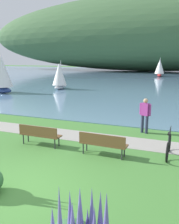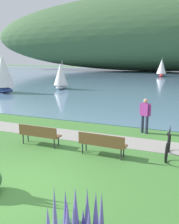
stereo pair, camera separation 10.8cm
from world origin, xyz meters
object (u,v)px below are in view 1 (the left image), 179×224
object	(u,v)px
park_bench_near_camera	(103,143)
sailboat_far_off	(160,68)
bicycle_leaning_near_bench	(169,146)
person_at_shoreline	(145,113)
sailboat_nearest_to_shore	(59,76)
sailboat_toward_hillside	(1,73)
park_bench_further_along	(40,134)

from	to	relation	value
park_bench_near_camera	sailboat_far_off	world-z (taller)	sailboat_far_off
park_bench_near_camera	bicycle_leaning_near_bench	world-z (taller)	bicycle_leaning_near_bench
park_bench_near_camera	person_at_shoreline	xyz separation A→B (m)	(0.98, 3.49, 0.46)
sailboat_nearest_to_shore	sailboat_toward_hillside	distance (m)	6.44
sailboat_toward_hillside	sailboat_nearest_to_shore	bearing A→B (deg)	50.35
park_bench_near_camera	park_bench_further_along	distance (m)	2.80
sailboat_toward_hillside	park_bench_further_along	bearing A→B (deg)	-44.34
park_bench_near_camera	sailboat_far_off	xyz separation A→B (m)	(-2.37, 42.41, 1.26)
park_bench_near_camera	person_at_shoreline	size ratio (longest dim) A/B	1.06
park_bench_near_camera	park_bench_further_along	xyz separation A→B (m)	(-2.80, 0.08, 0.00)
sailboat_nearest_to_shore	person_at_shoreline	bearing A→B (deg)	-48.52
person_at_shoreline	sailboat_toward_hillside	xyz separation A→B (m)	(-16.10, 8.63, 1.09)
bicycle_leaning_near_bench	person_at_shoreline	size ratio (longest dim) A/B	1.04
sailboat_nearest_to_shore	sailboat_far_off	size ratio (longest dim) A/B	0.89
park_bench_further_along	person_at_shoreline	distance (m)	5.11
park_bench_near_camera	sailboat_nearest_to_shore	bearing A→B (deg)	122.86
sailboat_toward_hillside	park_bench_near_camera	bearing A→B (deg)	-38.72
park_bench_further_along	bicycle_leaning_near_bench	xyz separation A→B (m)	(5.09, 0.75, -0.12)
sailboat_nearest_to_shore	sailboat_far_off	xyz separation A→B (m)	(8.65, 25.35, 0.19)
park_bench_near_camera	person_at_shoreline	world-z (taller)	person_at_shoreline
park_bench_near_camera	sailboat_nearest_to_shore	world-z (taller)	sailboat_nearest_to_shore
park_bench_further_along	person_at_shoreline	size ratio (longest dim) A/B	1.05
sailboat_toward_hillside	bicycle_leaning_near_bench	bearing A→B (deg)	-32.97
park_bench_further_along	bicycle_leaning_near_bench	size ratio (longest dim) A/B	1.02
sailboat_nearest_to_shore	sailboat_toward_hillside	bearing A→B (deg)	-129.65
sailboat_toward_hillside	sailboat_far_off	bearing A→B (deg)	67.17
person_at_shoreline	sailboat_toward_hillside	distance (m)	18.30
sailboat_far_off	park_bench_further_along	bearing A→B (deg)	-90.58
person_at_shoreline	sailboat_nearest_to_shore	xyz separation A→B (m)	(-12.00, 13.58, 0.61)
sailboat_far_off	sailboat_nearest_to_shore	bearing A→B (deg)	-108.85
park_bench_further_along	sailboat_toward_hillside	distance (m)	17.30
park_bench_near_camera	bicycle_leaning_near_bench	size ratio (longest dim) A/B	1.02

